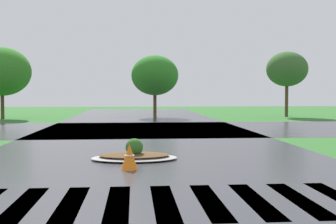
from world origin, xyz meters
TOP-DOWN VIEW (x-y plane):
  - asphalt_roadway at (0.00, 10.00)m, footprint 11.79×80.00m
  - asphalt_cross_road at (0.00, 21.58)m, footprint 90.00×10.61m
  - crosswalk_stripes at (0.00, 5.22)m, footprint 7.65×2.86m
  - median_island at (-0.58, 10.45)m, footprint 2.73×1.66m
  - traffic_cone at (-0.71, 8.73)m, footprint 0.46×0.46m
  - background_treeline at (-7.43, 32.62)m, footprint 39.58×6.10m

SIDE VIEW (x-z plane):
  - asphalt_roadway at x=0.00m, z-range 0.00..0.01m
  - asphalt_cross_road at x=0.00m, z-range 0.00..0.01m
  - crosswalk_stripes at x=0.00m, z-range 0.00..0.01m
  - median_island at x=-0.58m, z-range -0.20..0.48m
  - traffic_cone at x=-0.71m, z-range -0.01..0.72m
  - background_treeline at x=-7.43m, z-range 0.88..7.04m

